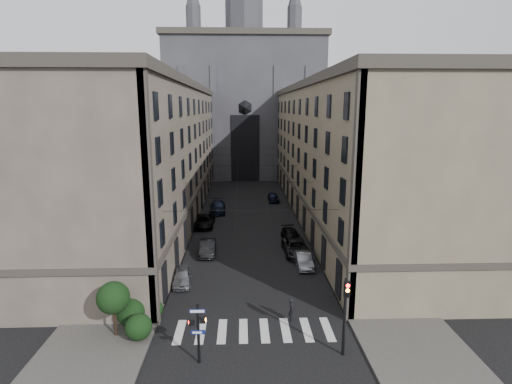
{
  "coord_description": "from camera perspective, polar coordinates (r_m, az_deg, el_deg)",
  "views": [
    {
      "loc": [
        -0.78,
        -20.61,
        15.47
      ],
      "look_at": [
        0.33,
        10.2,
        8.95
      ],
      "focal_mm": 28.0,
      "sensor_mm": 36.0,
      "label": 1
    }
  ],
  "objects": [
    {
      "name": "car_right_near",
      "position": [
        40.4,
        6.82,
        -9.61
      ],
      "size": [
        1.47,
        4.2,
        1.38
      ],
      "primitive_type": "imported",
      "rotation": [
        0.0,
        0.0,
        0.0
      ],
      "color": "gray",
      "rests_on": "ground"
    },
    {
      "name": "building_right",
      "position": [
        58.69,
        12.03,
        5.69
      ],
      "size": [
        13.6,
        60.6,
        18.85
      ],
      "color": "brown",
      "rests_on": "ground"
    },
    {
      "name": "building_left",
      "position": [
        58.33,
        -14.66,
        5.53
      ],
      "size": [
        13.6,
        60.6,
        18.85
      ],
      "color": "#4D443B",
      "rests_on": "ground"
    },
    {
      "name": "traffic_light_right",
      "position": [
        26.39,
        12.65,
        -15.85
      ],
      "size": [
        0.34,
        0.5,
        5.2
      ],
      "color": "black",
      "rests_on": "ground"
    },
    {
      "name": "pedestrian",
      "position": [
        30.65,
        5.1,
        -16.45
      ],
      "size": [
        0.46,
        0.68,
        1.84
      ],
      "primitive_type": "imported",
      "rotation": [
        0.0,
        0.0,
        1.6
      ],
      "color": "black",
      "rests_on": "ground"
    },
    {
      "name": "sidewalk_left",
      "position": [
        59.46,
        -11.42,
        -3.31
      ],
      "size": [
        7.0,
        80.0,
        0.15
      ],
      "primitive_type": "cube",
      "color": "#383533",
      "rests_on": "ground"
    },
    {
      "name": "car_left_near",
      "position": [
        37.1,
        -10.52,
        -11.75
      ],
      "size": [
        1.99,
        4.17,
        1.38
      ],
      "primitive_type": "imported",
      "rotation": [
        0.0,
        0.0,
        0.09
      ],
      "color": "gray",
      "rests_on": "ground"
    },
    {
      "name": "gothic_tower",
      "position": [
        95.6,
        -1.65,
        13.33
      ],
      "size": [
        35.0,
        23.0,
        58.0
      ],
      "color": "#2D2D33",
      "rests_on": "ground"
    },
    {
      "name": "pedestrian_signal_left",
      "position": [
        25.87,
        -8.29,
        -18.74
      ],
      "size": [
        1.02,
        0.38,
        4.0
      ],
      "color": "black",
      "rests_on": "ground"
    },
    {
      "name": "car_left_midfar",
      "position": [
        53.47,
        -7.38,
        -4.14
      ],
      "size": [
        2.64,
        5.44,
        1.49
      ],
      "primitive_type": "imported",
      "rotation": [
        0.0,
        0.0,
        -0.03
      ],
      "color": "black",
      "rests_on": "ground"
    },
    {
      "name": "tram_wires",
      "position": [
        56.84,
        -1.26,
        3.62
      ],
      "size": [
        14.0,
        60.0,
        0.43
      ],
      "color": "black",
      "rests_on": "ground"
    },
    {
      "name": "car_right_far",
      "position": [
        67.17,
        2.5,
        -0.74
      ],
      "size": [
        1.77,
        4.32,
        1.47
      ],
      "primitive_type": "imported",
      "rotation": [
        0.0,
        0.0,
        0.01
      ],
      "color": "black",
      "rests_on": "ground"
    },
    {
      "name": "shrub_cluster",
      "position": [
        30.1,
        -17.81,
        -15.68
      ],
      "size": [
        3.9,
        4.4,
        3.9
      ],
      "color": "black",
      "rests_on": "sidewalk_left"
    },
    {
      "name": "sidewalk_right",
      "position": [
        59.74,
        8.9,
        -3.14
      ],
      "size": [
        7.0,
        80.0,
        0.15
      ],
      "primitive_type": "cube",
      "color": "#383533",
      "rests_on": "ground"
    },
    {
      "name": "ground",
      "position": [
        25.78,
        0.08,
        -24.93
      ],
      "size": [
        260.0,
        260.0,
        0.0
      ],
      "primitive_type": "plane",
      "color": "black",
      "rests_on": "ground"
    },
    {
      "name": "car_left_far",
      "position": [
        60.49,
        -5.5,
        -2.13
      ],
      "size": [
        2.55,
        5.75,
        1.64
      ],
      "primitive_type": "imported",
      "rotation": [
        0.0,
        0.0,
        0.05
      ],
      "color": "black",
      "rests_on": "ground"
    },
    {
      "name": "zebra_crossing",
      "position": [
        29.92,
        -0.3,
        -19.17
      ],
      "size": [
        11.0,
        3.2,
        0.01
      ],
      "primitive_type": "cube",
      "color": "beige",
      "rests_on": "ground"
    },
    {
      "name": "car_right_midfar",
      "position": [
        47.52,
        5.08,
        -6.22
      ],
      "size": [
        2.42,
        4.96,
        1.39
      ],
      "primitive_type": "imported",
      "rotation": [
        0.0,
        0.0,
        0.1
      ],
      "color": "black",
      "rests_on": "ground"
    },
    {
      "name": "car_right_midnear",
      "position": [
        43.52,
        5.71,
        -7.87
      ],
      "size": [
        2.79,
        5.63,
        1.53
      ],
      "primitive_type": "imported",
      "rotation": [
        0.0,
        0.0,
        0.05
      ],
      "color": "black",
      "rests_on": "ground"
    },
    {
      "name": "car_left_midnear",
      "position": [
        43.56,
        -6.89,
        -7.88
      ],
      "size": [
        1.72,
        4.65,
        1.52
      ],
      "primitive_type": "imported",
      "rotation": [
        0.0,
        0.0,
        0.02
      ],
      "color": "black",
      "rests_on": "ground"
    }
  ]
}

